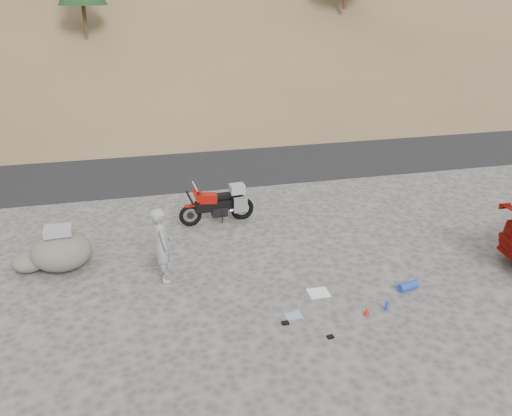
{
  "coord_description": "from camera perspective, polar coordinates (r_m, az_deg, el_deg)",
  "views": [
    {
      "loc": [
        -2.13,
        -9.33,
        5.97
      ],
      "look_at": [
        0.45,
        1.61,
        1.0
      ],
      "focal_mm": 35.0,
      "sensor_mm": 36.0,
      "label": 1
    }
  ],
  "objects": [
    {
      "name": "ground",
      "position": [
        11.27,
        -0.34,
        -8.12
      ],
      "size": [
        140.0,
        140.0,
        0.0
      ],
      "primitive_type": "plane",
      "color": "#474542",
      "rests_on": "ground"
    },
    {
      "name": "gear_funnel",
      "position": [
        10.36,
        12.56,
        -11.46
      ],
      "size": [
        0.15,
        0.15,
        0.16
      ],
      "primitive_type": "cone",
      "rotation": [
        0.0,
        0.0,
        -0.22
      ],
      "color": "red",
      "rests_on": "ground"
    },
    {
      "name": "boulder",
      "position": [
        12.29,
        -21.35,
        -4.55
      ],
      "size": [
        1.54,
        1.37,
        1.07
      ],
      "rotation": [
        0.0,
        0.0,
        -0.16
      ],
      "color": "#514C45",
      "rests_on": "ground"
    },
    {
      "name": "gear_glove_a",
      "position": [
        9.94,
        3.37,
        -12.98
      ],
      "size": [
        0.15,
        0.11,
        0.04
      ],
      "primitive_type": "cube",
      "rotation": [
        0.0,
        0.0,
        -0.03
      ],
      "color": "black",
      "rests_on": "ground"
    },
    {
      "name": "gear_blue_cloth",
      "position": [
        10.16,
        4.31,
        -12.17
      ],
      "size": [
        0.35,
        0.27,
        0.01
      ],
      "primitive_type": "cube",
      "rotation": [
        0.0,
        0.0,
        0.09
      ],
      "color": "#7B93BE",
      "rests_on": "ground"
    },
    {
      "name": "motorcycle",
      "position": [
        13.71,
        -4.1,
        0.45
      ],
      "size": [
        2.12,
        0.71,
        1.26
      ],
      "rotation": [
        0.0,
        0.0,
        0.09
      ],
      "color": "black",
      "rests_on": "ground"
    },
    {
      "name": "gear_blue_mat",
      "position": [
        11.35,
        17.02,
        -8.52
      ],
      "size": [
        0.49,
        0.27,
        0.18
      ],
      "primitive_type": "cylinder",
      "rotation": [
        0.0,
        1.57,
        0.21
      ],
      "color": "#1C41AB",
      "rests_on": "ground"
    },
    {
      "name": "road",
      "position": [
        19.39,
        -6.33,
        5.78
      ],
      "size": [
        120.0,
        7.0,
        0.05
      ],
      "primitive_type": "cube",
      "color": "black",
      "rests_on": "ground"
    },
    {
      "name": "gear_white_cloth",
      "position": [
        10.88,
        7.16,
        -9.59
      ],
      "size": [
        0.45,
        0.4,
        0.01
      ],
      "primitive_type": "cube",
      "rotation": [
        0.0,
        0.0,
        -0.02
      ],
      "color": "white",
      "rests_on": "ground"
    },
    {
      "name": "small_rock",
      "position": [
        12.6,
        -24.45,
        -5.55
      ],
      "size": [
        0.9,
        0.83,
        0.48
      ],
      "rotation": [
        0.0,
        0.0,
        -0.16
      ],
      "color": "#514C45",
      "rests_on": "ground"
    },
    {
      "name": "gear_glove_b",
      "position": [
        9.69,
        8.5,
        -14.36
      ],
      "size": [
        0.14,
        0.11,
        0.04
      ],
      "primitive_type": "cube",
      "rotation": [
        0.0,
        0.0,
        0.2
      ],
      "color": "black",
      "rests_on": "ground"
    },
    {
      "name": "man",
      "position": [
        11.46,
        -10.37,
        -7.98
      ],
      "size": [
        0.49,
        0.68,
        1.73
      ],
      "primitive_type": "imported",
      "rotation": [
        0.0,
        0.0,
        1.71
      ],
      "color": "gray",
      "rests_on": "ground"
    },
    {
      "name": "gear_bottle",
      "position": [
        10.57,
        14.73,
        -10.75
      ],
      "size": [
        0.1,
        0.1,
        0.21
      ],
      "primitive_type": "cylinder",
      "rotation": [
        0.0,
        0.0,
        0.37
      ],
      "color": "#1C41AB",
      "rests_on": "ground"
    }
  ]
}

